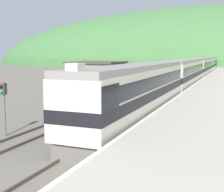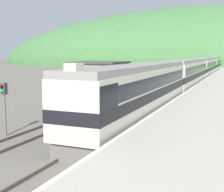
# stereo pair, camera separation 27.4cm
# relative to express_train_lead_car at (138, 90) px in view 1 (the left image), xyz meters

# --- Properties ---
(track_main) EXTENTS (1.52, 180.00, 0.16)m
(track_main) POSITION_rel_express_train_lead_car_xyz_m (0.00, 43.49, -2.30)
(track_main) COLOR #4C443D
(track_main) RESTS_ON ground
(track_siding) EXTENTS (1.52, 180.00, 0.16)m
(track_siding) POSITION_rel_express_train_lead_car_xyz_m (-4.85, 43.49, -2.30)
(track_siding) COLOR #4C443D
(track_siding) RESTS_ON ground
(platform) EXTENTS (6.77, 140.00, 1.14)m
(platform) POSITION_rel_express_train_lead_car_xyz_m (5.11, 23.49, -1.81)
(platform) COLOR #BCB5A5
(platform) RESTS_ON ground
(distant_hills) EXTENTS (230.31, 103.64, 52.31)m
(distant_hills) POSITION_rel_express_train_lead_car_xyz_m (0.00, 127.01, -2.38)
(distant_hills) COLOR #477A42
(distant_hills) RESTS_ON ground
(station_shed) EXTENTS (6.87, 6.87, 4.11)m
(station_shed) POSITION_rel_express_train_lead_car_xyz_m (-11.00, 16.55, -0.30)
(station_shed) COLOR gray
(station_shed) RESTS_ON ground
(express_train_lead_car) EXTENTS (3.03, 21.31, 4.71)m
(express_train_lead_car) POSITION_rel_express_train_lead_car_xyz_m (0.00, 0.00, 0.00)
(express_train_lead_car) COLOR black
(express_train_lead_car) RESTS_ON ground
(carriage_second) EXTENTS (3.02, 22.38, 4.35)m
(carriage_second) POSITION_rel_express_train_lead_car_xyz_m (0.00, 22.96, -0.01)
(carriage_second) COLOR black
(carriage_second) RESTS_ON ground
(carriage_third) EXTENTS (3.02, 22.38, 4.35)m
(carriage_third) POSITION_rel_express_train_lead_car_xyz_m (0.00, 46.22, -0.01)
(carriage_third) COLOR black
(carriage_third) RESTS_ON ground
(carriage_fourth) EXTENTS (3.02, 22.38, 4.35)m
(carriage_fourth) POSITION_rel_express_train_lead_car_xyz_m (0.00, 69.48, -0.01)
(carriage_fourth) COLOR black
(carriage_fourth) RESTS_ON ground
(carriage_fifth) EXTENTS (3.02, 22.38, 4.35)m
(carriage_fifth) POSITION_rel_express_train_lead_car_xyz_m (0.00, 92.75, -0.01)
(carriage_fifth) COLOR black
(carriage_fifth) RESTS_ON ground
(signal_post_siding) EXTENTS (0.36, 0.42, 3.40)m
(signal_post_siding) POSITION_rel_express_train_lead_car_xyz_m (-6.38, -7.55, 0.08)
(signal_post_siding) COLOR slate
(signal_post_siding) RESTS_ON ground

